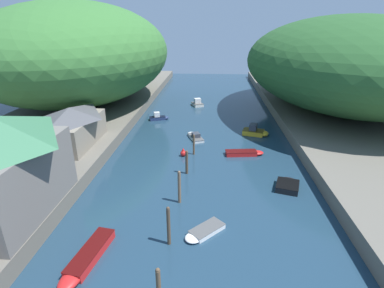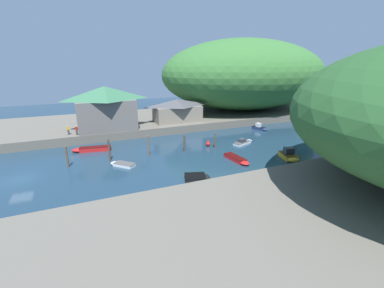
{
  "view_description": "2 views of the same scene",
  "coord_description": "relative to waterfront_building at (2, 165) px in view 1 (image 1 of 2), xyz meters",
  "views": [
    {
      "loc": [
        0.79,
        -7.1,
        15.98
      ],
      "look_at": [
        -1.42,
        25.54,
        2.68
      ],
      "focal_mm": 28.0,
      "sensor_mm": 36.0,
      "label": 1
    },
    {
      "loc": [
        35.38,
        8.84,
        14.2
      ],
      "look_at": [
        1.48,
        23.11,
        2.25
      ],
      "focal_mm": 24.0,
      "sensor_mm": 36.0,
      "label": 2
    }
  ],
  "objects": [
    {
      "name": "boat_navy_launch",
      "position": [
        20.6,
        16.28,
        -5.54
      ],
      "size": [
        5.06,
        1.91,
        0.56
      ],
      "rotation": [
        0.0,
        0.0,
        4.83
      ],
      "color": "red",
      "rests_on": "water_surface"
    },
    {
      "name": "water_surface",
      "position": [
        15.24,
        17.44,
        -5.82
      ],
      "size": [
        130.0,
        130.0,
        0.0
      ],
      "primitive_type": "plane",
      "color": "#1E384C",
      "rests_on": "ground"
    },
    {
      "name": "left_bank",
      "position": [
        -7.8,
        17.44,
        -5.02
      ],
      "size": [
        22.0,
        120.0,
        1.6
      ],
      "color": "#666056",
      "rests_on": "ground"
    },
    {
      "name": "boat_red_skiff",
      "position": [
        6.8,
        30.64,
        -5.4
      ],
      "size": [
        3.61,
        2.26,
        1.4
      ],
      "rotation": [
        0.0,
        0.0,
        5.06
      ],
      "color": "navy",
      "rests_on": "water_surface"
    },
    {
      "name": "mooring_post_middle",
      "position": [
        13.19,
        4.67,
        -4.12
      ],
      "size": [
        0.3,
        0.3,
        3.37
      ],
      "color": "brown",
      "rests_on": "water_surface"
    },
    {
      "name": "hillside_left",
      "position": [
        -8.9,
        36.82,
        4.88
      ],
      "size": [
        32.49,
        45.48,
        18.2
      ],
      "color": "#387033",
      "rests_on": "left_bank"
    },
    {
      "name": "mooring_post_second",
      "position": [
        13.0,
        -1.17,
        -4.11
      ],
      "size": [
        0.28,
        0.28,
        3.4
      ],
      "color": "#4C3D2D",
      "rests_on": "water_surface"
    },
    {
      "name": "boat_far_right_bank",
      "position": [
        24.17,
        8.26,
        -5.5
      ],
      "size": [
        2.97,
        3.65,
        0.64
      ],
      "rotation": [
        0.0,
        0.0,
        5.99
      ],
      "color": "black",
      "rests_on": "water_surface"
    },
    {
      "name": "boat_far_upstream",
      "position": [
        22.88,
        24.02,
        -5.31
      ],
      "size": [
        4.24,
        3.0,
        1.66
      ],
      "rotation": [
        0.0,
        0.0,
        4.43
      ],
      "color": "gold",
      "rests_on": "water_surface"
    },
    {
      "name": "right_bank",
      "position": [
        38.29,
        17.44,
        -5.02
      ],
      "size": [
        22.0,
        120.0,
        1.6
      ],
      "color": "#666056",
      "rests_on": "ground"
    },
    {
      "name": "boat_mid_channel",
      "position": [
        7.35,
        -3.68,
        -5.47
      ],
      "size": [
        2.36,
        6.26,
        0.7
      ],
      "rotation": [
        0.0,
        0.0,
        2.98
      ],
      "color": "red",
      "rests_on": "water_surface"
    },
    {
      "name": "mooring_post_farthest",
      "position": [
        13.85,
        16.02,
        -4.43
      ],
      "size": [
        0.25,
        0.25,
        2.76
      ],
      "color": "brown",
      "rests_on": "water_surface"
    },
    {
      "name": "boat_moored_right",
      "position": [
        13.64,
        21.91,
        -5.52
      ],
      "size": [
        2.93,
        4.66,
        0.99
      ],
      "rotation": [
        0.0,
        0.0,
        0.38
      ],
      "color": "white",
      "rests_on": "water_surface"
    },
    {
      "name": "boathouse_shed",
      "position": [
        -1.42,
        14.69,
        -1.76
      ],
      "size": [
        5.78,
        10.64,
        4.76
      ],
      "color": "gray",
      "rests_on": "left_bank"
    },
    {
      "name": "mooring_post_fourth",
      "position": [
        13.39,
        10.61,
        -4.38
      ],
      "size": [
        0.32,
        0.32,
        2.85
      ],
      "color": "#4C3D2D",
      "rests_on": "water_surface"
    },
    {
      "name": "hillside_right",
      "position": [
        39.39,
        35.93,
        3.69
      ],
      "size": [
        34.11,
        47.75,
        15.82
      ],
      "color": "#285628",
      "rests_on": "right_bank"
    },
    {
      "name": "boat_small_dinghy",
      "position": [
        12.93,
        40.86,
        -5.35
      ],
      "size": [
        2.99,
        3.79,
        1.59
      ],
      "rotation": [
        0.0,
        0.0,
        0.41
      ],
      "color": "silver",
      "rests_on": "water_surface"
    },
    {
      "name": "boat_near_quay",
      "position": [
        15.59,
        0.15,
        -5.61
      ],
      "size": [
        3.59,
        3.59,
        0.43
      ],
      "rotation": [
        0.0,
        0.0,
        2.36
      ],
      "color": "white",
      "rests_on": "water_surface"
    },
    {
      "name": "waterfront_building",
      "position": [
        0.0,
        0.0,
        0.0
      ],
      "size": [
        6.79,
        11.35,
        8.17
      ],
      "color": "slate",
      "rests_on": "left_bank"
    },
    {
      "name": "channel_buoy_near",
      "position": [
        12.53,
        15.36,
        -5.37
      ],
      "size": [
        0.77,
        0.77,
        1.15
      ],
      "color": "red",
      "rests_on": "water_surface"
    }
  ]
}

